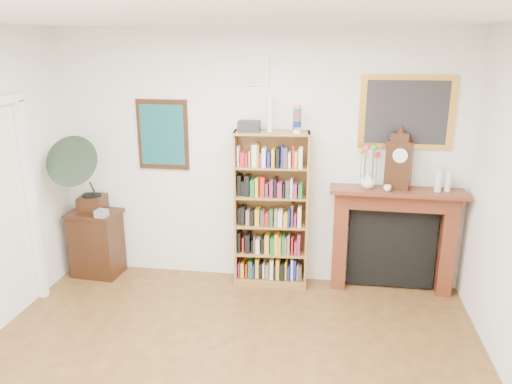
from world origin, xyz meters
TOP-DOWN VIEW (x-y plane):
  - room at (0.00, 0.00)m, footprint 4.51×5.01m
  - door_casing at (-2.21, 1.20)m, footprint 0.08×1.02m
  - teal_poster at (-1.05, 2.48)m, footprint 0.58×0.04m
  - small_picture at (0.00, 2.48)m, footprint 0.26×0.04m
  - gilt_painting at (1.55, 2.48)m, footprint 0.95×0.04m
  - bookshelf at (0.18, 2.34)m, footprint 0.82×0.34m
  - side_cabinet at (-1.85, 2.27)m, footprint 0.60×0.46m
  - fireplace at (1.51, 2.40)m, footprint 1.39×0.36m
  - gramophone at (-1.89, 2.18)m, footprint 0.60×0.73m
  - cd_stack at (-1.69, 2.13)m, footprint 0.14×0.14m
  - mantel_clock at (1.50, 2.37)m, footprint 0.28×0.21m
  - flower_vase at (1.20, 2.35)m, footprint 0.18×0.18m
  - teacup at (1.39, 2.26)m, footprint 0.09×0.09m
  - bottle_left at (1.90, 2.33)m, footprint 0.07×0.07m
  - bottle_right at (2.00, 2.35)m, footprint 0.06×0.06m

SIDE VIEW (x-z plane):
  - side_cabinet at x=-1.85m, z-range 0.00..0.78m
  - fireplace at x=1.51m, z-range 0.10..1.27m
  - cd_stack at x=-1.69m, z-range 0.78..0.86m
  - bookshelf at x=0.18m, z-range -0.03..1.97m
  - teacup at x=1.39m, z-range 1.17..1.23m
  - flower_vase at x=1.20m, z-range 1.17..1.34m
  - door_casing at x=-2.21m, z-range 0.18..2.35m
  - bottle_right at x=2.00m, z-range 1.17..1.37m
  - bottle_left at x=1.90m, z-range 1.17..1.41m
  - gramophone at x=-1.89m, z-range 0.83..1.75m
  - room at x=0.00m, z-range -0.01..2.81m
  - mantel_clock at x=1.50m, z-range 1.16..1.75m
  - teal_poster at x=-1.05m, z-range 1.26..2.04m
  - gilt_painting at x=1.55m, z-range 1.58..2.33m
  - small_picture at x=0.00m, z-range 2.20..2.50m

